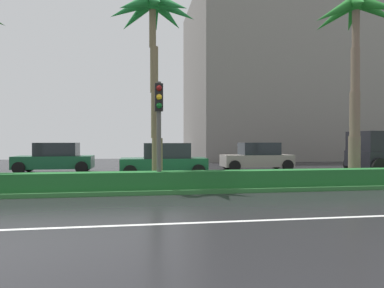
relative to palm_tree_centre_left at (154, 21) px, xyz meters
name	(u,v)px	position (x,y,z in m)	size (l,w,h in m)	color
ground_plane	(66,187)	(-3.50, 0.97, -6.57)	(90.00, 42.00, 0.10)	black
median_strip	(61,187)	(-3.50, -0.03, -6.45)	(85.50, 4.00, 0.15)	#2D6B33
median_hedge	(51,182)	(-3.50, -1.43, -6.07)	(76.50, 0.70, 0.60)	#1E6028
palm_tree_centre_left	(154,21)	(0.00, 0.00, 0.00)	(3.56, 3.58, 7.71)	brown
palm_tree_centre	(356,30)	(8.59, -0.14, 0.03)	(3.89, 3.84, 8.10)	brown
traffic_signal_median_right	(159,115)	(0.12, -1.51, -3.78)	(0.28, 0.43, 3.76)	#4C4C47
car_in_traffic_second	(55,158)	(-5.36, 7.24, -5.70)	(4.30, 2.02, 1.72)	#195133
car_in_traffic_third	(164,161)	(0.71, 3.83, -5.70)	(4.30, 2.02, 1.72)	#195133
car_in_traffic_fourth	(257,157)	(6.70, 6.88, -5.70)	(4.30, 2.02, 1.72)	gray
building_far_right	(282,81)	(14.63, 21.40, 1.70)	(19.48, 14.50, 16.45)	slate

